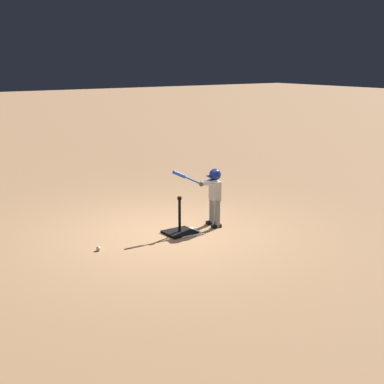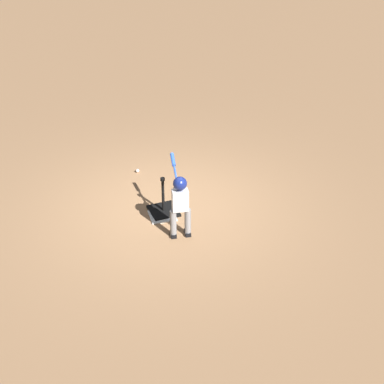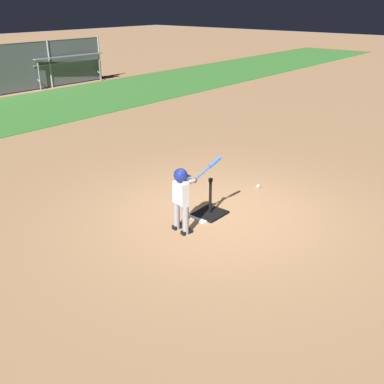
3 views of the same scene
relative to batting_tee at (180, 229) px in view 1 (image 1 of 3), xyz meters
The scene contains 5 objects.
ground_plane 0.23m from the batting_tee, 41.60° to the right, with size 90.00×90.00×0.00m, color #AD7F56.
home_plate 0.15m from the batting_tee, 151.90° to the left, with size 0.44×0.44×0.02m, color white.
batting_tee is the anchor object (origin of this frame).
batter_child 0.97m from the batting_tee, behind, with size 0.93×0.37×1.12m.
baseball 1.57m from the batting_tee, ahead, with size 0.07×0.07×0.07m, color white.
Camera 1 is at (4.77, 7.72, 3.01)m, focal length 50.00 mm.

